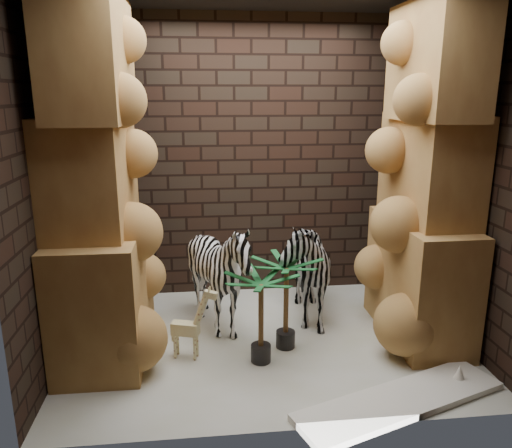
{
  "coord_description": "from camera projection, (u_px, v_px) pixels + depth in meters",
  "views": [
    {
      "loc": [
        -0.55,
        -4.07,
        2.2
      ],
      "look_at": [
        -0.08,
        0.15,
        1.07
      ],
      "focal_mm": 34.75,
      "sensor_mm": 36.0,
      "label": 1
    }
  ],
  "objects": [
    {
      "name": "wall_right",
      "position": [
        464.0,
        175.0,
        4.34
      ],
      "size": [
        0.0,
        3.0,
        3.0
      ],
      "primitive_type": "plane",
      "rotation": [
        1.57,
        0.0,
        -1.57
      ],
      "color": "black",
      "rests_on": "ground"
    },
    {
      "name": "wall_front",
      "position": [
        295.0,
        215.0,
        2.95
      ],
      "size": [
        3.5,
        0.0,
        3.5
      ],
      "primitive_type": "plane",
      "rotation": [
        -1.57,
        0.0,
        0.0
      ],
      "color": "black",
      "rests_on": "ground"
    },
    {
      "name": "palm_back",
      "position": [
        261.0,
        318.0,
        4.1
      ],
      "size": [
        0.36,
        0.36,
        0.79
      ],
      "primitive_type": null,
      "color": "#0F4C20",
      "rests_on": "floor"
    },
    {
      "name": "rock_pillar_right",
      "position": [
        429.0,
        176.0,
        4.3
      ],
      "size": [
        0.58,
        1.25,
        3.0
      ],
      "primitive_type": null,
      "color": "#B48B48",
      "rests_on": "floor"
    },
    {
      "name": "giraffe_toy",
      "position": [
        185.0,
        321.0,
        4.18
      ],
      "size": [
        0.37,
        0.22,
        0.68
      ],
      "primitive_type": null,
      "rotation": [
        0.0,
        0.0,
        -0.3
      ],
      "color": "beige",
      "rests_on": "floor"
    },
    {
      "name": "floor",
      "position": [
        266.0,
        341.0,
        4.54
      ],
      "size": [
        3.5,
        3.5,
        0.0
      ],
      "primitive_type": "plane",
      "color": "silver",
      "rests_on": "ground"
    },
    {
      "name": "wall_back",
      "position": [
        252.0,
        160.0,
        5.35
      ],
      "size": [
        3.5,
        0.0,
        3.5
      ],
      "primitive_type": "plane",
      "rotation": [
        1.57,
        0.0,
        0.0
      ],
      "color": "black",
      "rests_on": "ground"
    },
    {
      "name": "wall_left",
      "position": [
        50.0,
        183.0,
        3.96
      ],
      "size": [
        0.0,
        3.0,
        3.0
      ],
      "primitive_type": "plane",
      "rotation": [
        1.57,
        0.0,
        1.57
      ],
      "color": "black",
      "rests_on": "ground"
    },
    {
      "name": "surfboard",
      "position": [
        401.0,
        401.0,
        3.61
      ],
      "size": [
        1.71,
        0.95,
        0.05
      ],
      "primitive_type": "cube",
      "rotation": [
        0.0,
        0.0,
        0.34
      ],
      "color": "white",
      "rests_on": "floor"
    },
    {
      "name": "zebra_left",
      "position": [
        220.0,
        281.0,
        4.59
      ],
      "size": [
        1.27,
        1.39,
        1.03
      ],
      "primitive_type": "imported",
      "rotation": [
        0.0,
        0.0,
        -0.39
      ],
      "color": "white",
      "rests_on": "floor"
    },
    {
      "name": "rock_pillar_left",
      "position": [
        95.0,
        183.0,
        4.0
      ],
      "size": [
        0.68,
        1.3,
        3.0
      ],
      "primitive_type": null,
      "color": "#B48B48",
      "rests_on": "floor"
    },
    {
      "name": "zebra_right",
      "position": [
        300.0,
        256.0,
        4.9
      ],
      "size": [
        0.61,
        1.1,
        1.28
      ],
      "primitive_type": "imported",
      "rotation": [
        0.0,
        0.0,
        -0.03
      ],
      "color": "white",
      "rests_on": "floor"
    },
    {
      "name": "palm_front",
      "position": [
        286.0,
        303.0,
        4.33
      ],
      "size": [
        0.36,
        0.36,
        0.84
      ],
      "primitive_type": null,
      "color": "#0F4C20",
      "rests_on": "floor"
    }
  ]
}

